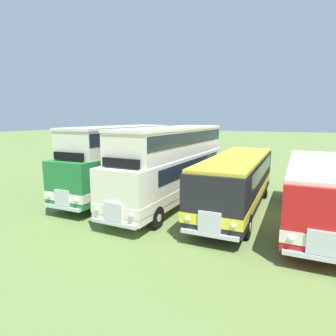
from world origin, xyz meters
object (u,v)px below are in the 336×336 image
at_px(bus_second_in_row, 172,162).
at_px(bus_third_in_row, 237,179).
at_px(bus_first_in_row, 120,158).
at_px(bus_fourth_in_row, 316,188).

height_order(bus_second_in_row, bus_third_in_row, bus_second_in_row).
height_order(bus_first_in_row, bus_second_in_row, same).
xyz_separation_m(bus_first_in_row, bus_third_in_row, (7.57, -0.03, -0.71)).
bearing_deg(bus_fourth_in_row, bus_third_in_row, 172.54).
distance_m(bus_first_in_row, bus_fourth_in_row, 11.39).
height_order(bus_third_in_row, bus_fourth_in_row, same).
bearing_deg(bus_third_in_row, bus_second_in_row, -177.70).
distance_m(bus_second_in_row, bus_fourth_in_row, 7.61).
bearing_deg(bus_first_in_row, bus_fourth_in_row, -2.67).
relative_size(bus_second_in_row, bus_third_in_row, 1.06).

